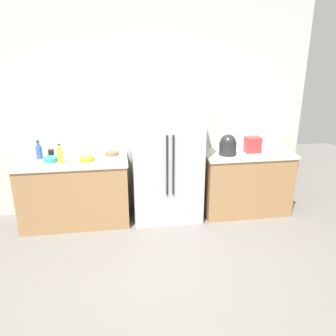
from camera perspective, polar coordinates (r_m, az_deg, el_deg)
The scene contains 14 objects.
ground_plane at distance 3.66m, azimuth -0.37°, elevation -19.48°, with size 9.77×9.77×0.00m, color slate.
kitchen_back_panel at distance 4.89m, azimuth -3.84°, elevation 10.51°, with size 4.66×0.10×3.09m, color silver.
counter_left at distance 4.83m, azimuth -15.17°, elevation -3.74°, with size 1.44×0.69×0.90m.
counter_right at distance 5.12m, azimuth 12.63°, elevation -2.18°, with size 1.26×0.69×0.90m.
refrigerator at distance 4.68m, azimuth -0.30°, elevation 1.79°, with size 0.93×0.69×1.76m.
toaster at distance 4.95m, azimuth 13.90°, elevation 3.79°, with size 0.21×0.16×0.22m, color red.
rice_cooker at distance 4.75m, azimuth 9.93°, elevation 3.74°, with size 0.23×0.23×0.28m.
bottle_a at distance 4.53m, azimuth -17.49°, elevation 1.97°, with size 0.07×0.07×0.26m.
bottle_b at distance 4.83m, azimuth -20.66°, elevation 2.57°, with size 0.08×0.08×0.25m.
cup_a at distance 4.84m, azimuth -18.84°, elevation 2.28°, with size 0.08×0.08×0.11m, color black.
cup_b at distance 5.25m, azimuth 16.19°, elevation 3.81°, with size 0.09×0.09×0.10m, color white.
bowl_a at distance 4.76m, azimuth -9.34°, elevation 2.46°, with size 0.19×0.19×0.05m, color brown.
bowl_b at distance 4.68m, azimuth -18.81°, elevation 1.39°, with size 0.19×0.19×0.06m, color teal.
bowl_c at distance 4.58m, azimuth -13.28°, elevation 1.48°, with size 0.19×0.19×0.05m, color orange.
Camera 1 is at (-0.41, -2.82, 2.30)m, focal length 36.67 mm.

